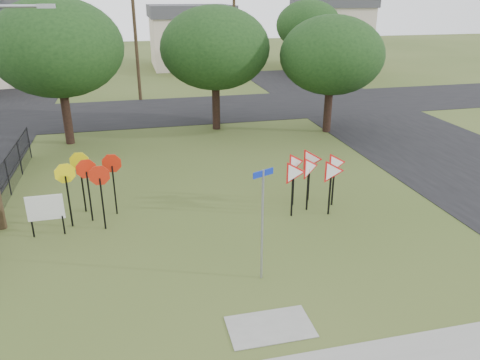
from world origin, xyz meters
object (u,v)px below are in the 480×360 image
street_name_sign (262,219)px  yield_sign_cluster (312,168)px  stop_sign_cluster (89,175)px  info_board (45,209)px

street_name_sign → yield_sign_cluster: (2.97, 3.94, -0.27)m
stop_sign_cluster → yield_sign_cluster: size_ratio=0.84×
info_board → stop_sign_cluster: bearing=30.8°
yield_sign_cluster → info_board: 9.05m
street_name_sign → yield_sign_cluster: street_name_sign is taller
street_name_sign → info_board: street_name_sign is taller
street_name_sign → yield_sign_cluster: bearing=53.0°
yield_sign_cluster → info_board: yield_sign_cluster is taller
stop_sign_cluster → info_board: 1.78m
yield_sign_cluster → stop_sign_cluster: bearing=173.8°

